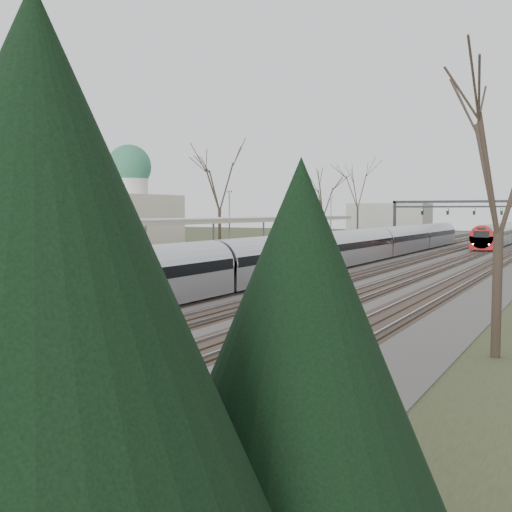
{
  "coord_description": "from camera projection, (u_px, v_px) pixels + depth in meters",
  "views": [
    {
      "loc": [
        15.64,
        -5.89,
        4.61
      ],
      "look_at": [
        -1.75,
        26.88,
        2.0
      ],
      "focal_mm": 45.0,
      "sensor_mm": 36.0,
      "label": 1
    }
  ],
  "objects": [
    {
      "name": "platform",
      "position": [
        237.0,
        264.0,
        50.07
      ],
      "size": [
        3.5,
        69.0,
        1.0
      ],
      "primitive_type": "cube",
      "color": "#9E9B93",
      "rests_on": "ground"
    },
    {
      "name": "train_near",
      "position": [
        353.0,
        248.0,
        54.27
      ],
      "size": [
        2.62,
        75.21,
        3.05
      ],
      "color": "#ABAEB6",
      "rests_on": "ground"
    },
    {
      "name": "tree_west_far",
      "position": [
        219.0,
        176.0,
        62.51
      ],
      "size": [
        5.5,
        5.5,
        11.33
      ],
      "color": "#2D231C",
      "rests_on": "ground"
    },
    {
      "name": "tree_east_near",
      "position": [
        501.0,
        147.0,
        19.51
      ],
      "size": [
        4.5,
        4.5,
        9.27
      ],
      "color": "#2D231C",
      "rests_on": "ground"
    },
    {
      "name": "track_bed",
      "position": [
        413.0,
        259.0,
        61.16
      ],
      "size": [
        24.0,
        160.0,
        0.22
      ],
      "color": "#474442",
      "rests_on": "ground"
    },
    {
      "name": "dome_building",
      "position": [
        115.0,
        221.0,
        56.2
      ],
      "size": [
        10.0,
        8.0,
        10.3
      ],
      "color": "beige",
      "rests_on": "ground"
    },
    {
      "name": "signal_gantry",
      "position": [
        469.0,
        209.0,
        87.24
      ],
      "size": [
        21.0,
        0.59,
        6.08
      ],
      "color": "black",
      "rests_on": "ground"
    },
    {
      "name": "train_far",
      "position": [
        506.0,
        233.0,
        90.4
      ],
      "size": [
        2.62,
        45.21,
        3.05
      ],
      "color": "#ABAEB6",
      "rests_on": "ground"
    },
    {
      "name": "canopy",
      "position": [
        206.0,
        221.0,
        45.85
      ],
      "size": [
        4.1,
        50.0,
        3.11
      ],
      "color": "slate",
      "rests_on": "platform"
    },
    {
      "name": "evergreen_clump",
      "position": [
        140.0,
        355.0,
        5.97
      ],
      "size": [
        5.9,
        7.1,
        6.5
      ],
      "color": "#2D231C",
      "rests_on": "ground"
    }
  ]
}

